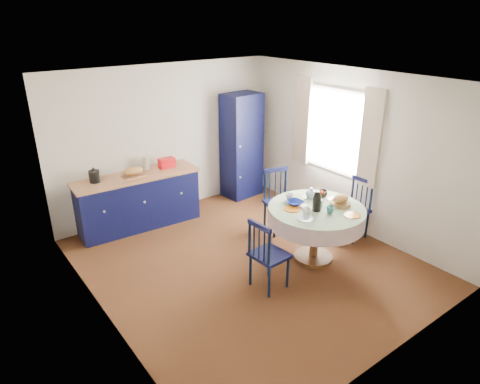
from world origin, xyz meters
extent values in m
plane|color=black|center=(0.00, 0.00, 0.00)|extent=(4.50, 4.50, 0.00)
plane|color=white|center=(0.00, 0.00, 2.50)|extent=(4.50, 4.50, 0.00)
cube|color=beige|center=(0.00, 2.25, 1.25)|extent=(4.00, 0.02, 2.50)
cube|color=beige|center=(-2.00, 0.00, 1.25)|extent=(0.02, 4.50, 2.50)
cube|color=beige|center=(2.00, 0.00, 1.25)|extent=(0.02, 4.50, 2.50)
plane|color=white|center=(2.00, 0.30, 1.50)|extent=(0.00, 1.20, 1.20)
cube|color=white|center=(1.92, -0.40, 1.55)|extent=(0.05, 0.34, 1.45)
cube|color=white|center=(1.92, 1.00, 1.55)|extent=(0.05, 0.34, 1.45)
cube|color=black|center=(-0.72, 1.96, 0.42)|extent=(1.94, 0.68, 0.84)
cube|color=#AD724F|center=(-0.72, 1.96, 0.86)|extent=(2.00, 0.73, 0.04)
cube|color=#9C0A10|center=(-0.15, 1.95, 0.96)|extent=(0.27, 0.16, 0.16)
cube|color=#AD724F|center=(-0.76, 1.93, 0.89)|extent=(0.35, 0.26, 0.02)
ellipsoid|color=#B38045|center=(-0.76, 1.93, 0.96)|extent=(0.31, 0.20, 0.13)
cylinder|color=silver|center=(-0.45, 2.09, 0.99)|extent=(0.12, 0.12, 0.22)
cube|color=black|center=(1.40, 2.00, 0.96)|extent=(0.71, 0.54, 1.92)
cylinder|color=white|center=(1.14, 1.75, 1.06)|extent=(0.04, 0.02, 0.04)
cylinder|color=white|center=(1.14, 1.75, 0.48)|extent=(0.04, 0.02, 0.04)
cylinder|color=#523517|center=(0.80, -0.48, 0.03)|extent=(0.54, 0.54, 0.05)
cylinder|color=#523517|center=(0.80, -0.48, 0.39)|extent=(0.11, 0.11, 0.72)
cylinder|color=#523517|center=(0.80, -0.48, 0.77)|extent=(1.25, 1.25, 0.03)
cylinder|color=white|center=(0.80, -0.48, 0.67)|extent=(1.31, 1.31, 0.22)
cylinder|color=silver|center=(0.80, -0.48, 0.79)|extent=(1.31, 1.31, 0.01)
cylinder|color=#92BCC8|center=(0.43, -0.63, 0.80)|extent=(0.22, 0.22, 0.01)
cylinder|color=#CA640F|center=(0.99, -0.92, 0.80)|extent=(0.22, 0.22, 0.01)
cylinder|color=navy|center=(1.21, -0.45, 0.80)|extent=(0.22, 0.22, 0.01)
cylinder|color=#80A36A|center=(0.87, -0.09, 0.80)|extent=(0.22, 0.22, 0.01)
cylinder|color=#CA640F|center=(0.50, -0.32, 0.80)|extent=(0.22, 0.22, 0.01)
cylinder|color=#A57D42|center=(1.11, -0.62, 0.82)|extent=(0.28, 0.28, 0.05)
ellipsoid|color=#B38045|center=(1.11, -0.62, 0.90)|extent=(0.26, 0.16, 0.11)
cube|color=silver|center=(0.65, -0.37, 0.81)|extent=(0.10, 0.07, 0.04)
cylinder|color=black|center=(0.04, -0.76, 0.22)|extent=(0.04, 0.04, 0.43)
cylinder|color=black|center=(0.02, -0.42, 0.22)|extent=(0.04, 0.04, 0.43)
cylinder|color=black|center=(-0.28, -0.78, 0.22)|extent=(0.04, 0.04, 0.43)
cylinder|color=black|center=(-0.30, -0.44, 0.22)|extent=(0.04, 0.04, 0.43)
cube|color=black|center=(-0.13, -0.60, 0.45)|extent=(0.43, 0.45, 0.04)
cylinder|color=black|center=(-0.30, -0.78, 0.70)|extent=(0.04, 0.04, 0.48)
cylinder|color=black|center=(-0.32, -0.44, 0.70)|extent=(0.04, 0.04, 0.48)
cube|color=black|center=(-0.31, -0.61, 0.92)|extent=(0.06, 0.38, 0.06)
cylinder|color=black|center=(-0.31, -0.70, 0.68)|extent=(0.02, 0.02, 0.40)
cylinder|color=black|center=(-0.31, -0.61, 0.68)|extent=(0.02, 0.02, 0.40)
cylinder|color=black|center=(-0.32, -0.52, 0.68)|extent=(0.02, 0.02, 0.40)
cylinder|color=black|center=(0.76, 0.32, 0.23)|extent=(0.04, 0.04, 0.46)
cylinder|color=black|center=(1.12, 0.23, 0.23)|extent=(0.04, 0.04, 0.46)
cylinder|color=black|center=(0.85, 0.65, 0.23)|extent=(0.04, 0.04, 0.46)
cylinder|color=black|center=(1.20, 0.56, 0.23)|extent=(0.04, 0.04, 0.46)
cube|color=black|center=(0.98, 0.44, 0.48)|extent=(0.54, 0.52, 0.04)
cylinder|color=black|center=(0.85, 0.67, 0.74)|extent=(0.04, 0.04, 0.51)
cylinder|color=black|center=(1.21, 0.58, 0.74)|extent=(0.04, 0.04, 0.51)
cube|color=black|center=(1.03, 0.63, 0.97)|extent=(0.40, 0.14, 0.06)
cylinder|color=black|center=(0.94, 0.65, 0.71)|extent=(0.02, 0.02, 0.43)
cylinder|color=black|center=(1.03, 0.63, 0.71)|extent=(0.02, 0.02, 0.43)
cylinder|color=black|center=(1.12, 0.60, 0.71)|extent=(0.02, 0.02, 0.43)
cylinder|color=black|center=(1.57, -0.21, 0.21)|extent=(0.04, 0.04, 0.43)
cylinder|color=black|center=(1.58, -0.55, 0.21)|extent=(0.04, 0.04, 0.43)
cylinder|color=black|center=(1.88, -0.20, 0.21)|extent=(0.04, 0.04, 0.43)
cylinder|color=black|center=(1.90, -0.53, 0.21)|extent=(0.04, 0.04, 0.43)
cube|color=black|center=(1.73, -0.37, 0.45)|extent=(0.42, 0.43, 0.04)
cylinder|color=black|center=(1.90, -0.20, 0.69)|extent=(0.04, 0.04, 0.48)
cylinder|color=black|center=(1.92, -0.53, 0.69)|extent=(0.04, 0.04, 0.48)
cube|color=black|center=(1.91, -0.36, 0.91)|extent=(0.06, 0.38, 0.06)
cylinder|color=black|center=(1.91, -0.27, 0.67)|extent=(0.02, 0.02, 0.40)
cylinder|color=black|center=(1.91, -0.36, 0.67)|extent=(0.02, 0.02, 0.40)
cylinder|color=black|center=(1.91, -0.45, 0.67)|extent=(0.02, 0.02, 0.40)
imported|color=silver|center=(0.54, -0.54, 0.84)|extent=(0.11, 0.11, 0.09)
imported|color=#286D6E|center=(0.82, -0.69, 0.84)|extent=(0.10, 0.10, 0.10)
imported|color=black|center=(1.12, -0.28, 0.85)|extent=(0.14, 0.14, 0.11)
imported|color=silver|center=(0.67, -0.08, 0.85)|extent=(0.11, 0.11, 0.10)
imported|color=navy|center=(0.63, -0.22, 0.82)|extent=(0.23, 0.23, 0.06)
camera|label=1|loc=(-3.17, -4.04, 3.23)|focal=32.00mm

